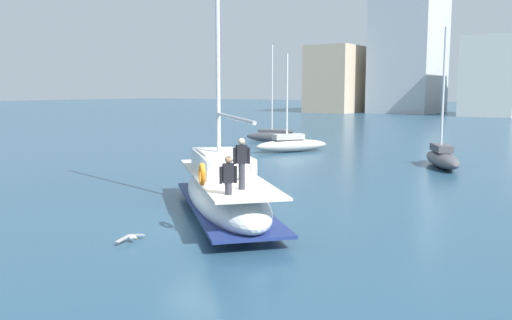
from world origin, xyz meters
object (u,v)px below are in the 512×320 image
Objects in this scene: moored_sloop_far at (442,157)px; seagull at (131,237)px; moored_sloop_near at (291,144)px; moored_cutter_left at (276,134)px; main_sailboat at (224,190)px.

seagull is at bearing -99.01° from moored_sloop_far.
moored_sloop_near is 6.70× the size of seagull.
moored_cutter_left reaches higher than seagull.
main_sailboat reaches higher than moored_sloop_near.
moored_cutter_left is at bearing 152.85° from moored_sloop_far.
main_sailboat is 20.36m from moored_sloop_near.
moored_sloop_far is 7.68× the size of seagull.
seagull is (7.92, -23.04, -0.42)m from moored_sloop_near.
moored_sloop_near is at bearing 170.44° from moored_sloop_far.
moored_sloop_near is (-8.09, 18.68, -0.33)m from main_sailboat.
main_sailboat is 28.85m from moored_cutter_left.
moored_sloop_near is at bearing -50.47° from moored_cutter_left.
moored_cutter_left is 32.68m from seagull.
seagull is at bearing -65.65° from moored_cutter_left.
moored_cutter_left is (-5.55, 6.73, 0.02)m from moored_sloop_near.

